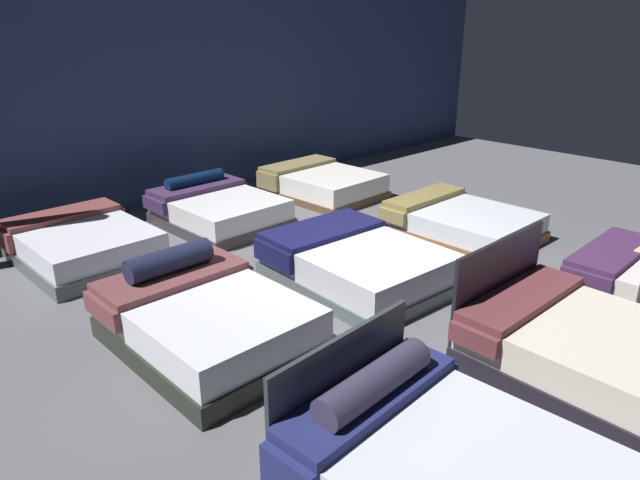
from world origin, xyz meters
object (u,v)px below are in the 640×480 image
object	(u,v)px
bed_1	(586,348)
price_sign	(638,303)
bed_8	(322,183)
bed_3	(205,319)
bed_5	(461,222)
bed_6	(83,244)
bed_0	(447,473)
bed_7	(218,209)
bed_4	(356,263)

from	to	relation	value
bed_1	price_sign	world-z (taller)	bed_1
bed_8	price_sign	bearing A→B (deg)	-102.66
bed_1	price_sign	xyz separation A→B (m)	(1.06, -0.06, 0.10)
price_sign	bed_3	bearing A→B (deg)	138.86
bed_5	bed_6	world-z (taller)	bed_6
bed_8	bed_0	bearing A→B (deg)	-128.99
bed_7	bed_8	distance (m)	2.31
bed_8	bed_4	bearing A→B (deg)	-129.10
bed_6	price_sign	size ratio (longest dim) A/B	2.03
bed_4	bed_6	size ratio (longest dim) A/B	1.14
bed_1	price_sign	size ratio (longest dim) A/B	2.16
bed_0	bed_6	world-z (taller)	bed_0
bed_6	bed_0	bearing A→B (deg)	-90.49
bed_3	bed_4	xyz separation A→B (m)	(2.16, -0.03, -0.03)
bed_3	bed_6	world-z (taller)	bed_3
bed_0	bed_8	distance (m)	7.32
bed_8	price_sign	size ratio (longest dim) A/B	2.10
price_sign	bed_4	bearing A→B (deg)	111.91
bed_1	bed_6	xyz separation A→B (m)	(-2.24, 5.77, -0.02)
bed_3	bed_8	world-z (taller)	bed_3
bed_8	price_sign	world-z (taller)	price_sign
bed_5	bed_8	xyz separation A→B (m)	(-0.02, 2.98, 0.01)
bed_7	bed_4	bearing A→B (deg)	-90.64
bed_8	price_sign	distance (m)	5.96
bed_3	bed_6	xyz separation A→B (m)	(-0.00, 2.94, -0.05)
bed_3	bed_5	bearing A→B (deg)	-0.05
bed_3	bed_6	distance (m)	2.95
bed_6	bed_7	world-z (taller)	bed_7
bed_3	bed_4	distance (m)	2.16
bed_0	bed_5	world-z (taller)	bed_0
bed_3	bed_7	size ratio (longest dim) A/B	1.07
bed_5	bed_7	xyz separation A→B (m)	(-2.33, 2.96, 0.03)
bed_6	bed_3	bearing A→B (deg)	-90.52
bed_6	bed_7	size ratio (longest dim) A/B	1.00
bed_0	price_sign	size ratio (longest dim) A/B	2.22
price_sign	bed_8	bearing A→B (deg)	78.84
bed_5	bed_7	bearing A→B (deg)	128.37
bed_1	bed_7	bearing A→B (deg)	91.64
bed_0	bed_4	bearing A→B (deg)	49.77
bed_1	bed_6	size ratio (longest dim) A/B	1.06
bed_1	bed_5	size ratio (longest dim) A/B	1.03
bed_8	price_sign	xyz separation A→B (m)	(-1.15, -5.84, 0.13)
bed_0	price_sign	world-z (taller)	price_sign
bed_3	bed_7	xyz separation A→B (m)	(2.15, 2.93, -0.04)
bed_5	bed_7	distance (m)	3.76
bed_0	price_sign	bearing A→B (deg)	-3.45
bed_5	bed_7	world-z (taller)	bed_7
bed_3	price_sign	distance (m)	4.39
bed_3	bed_5	xyz separation A→B (m)	(4.48, -0.03, -0.07)
bed_5	price_sign	world-z (taller)	price_sign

